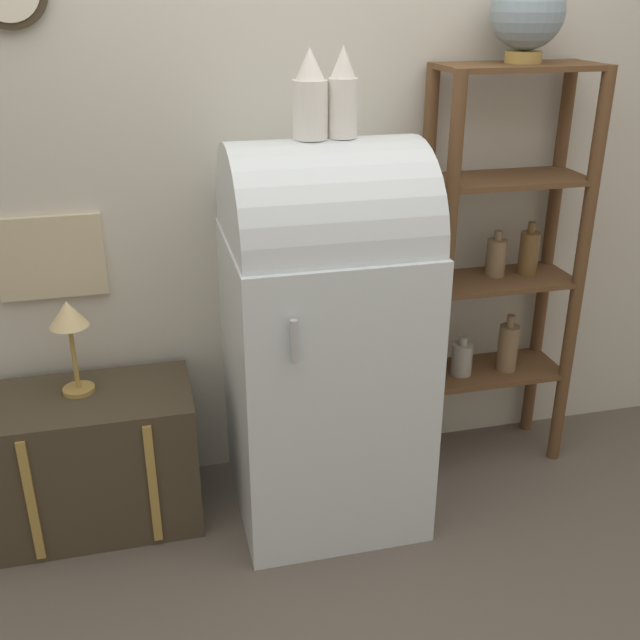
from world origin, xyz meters
The scene contains 9 objects.
ground_plane centered at (0.00, 0.00, 0.00)m, with size 12.00×12.00×0.00m, color #60564C.
wall_back centered at (0.00, 0.57, 1.35)m, with size 7.00×0.09×2.70m.
refrigerator centered at (0.00, 0.22, 0.72)m, with size 0.65×0.69×1.38m.
suitcase_trunk centered at (-0.83, 0.31, 0.26)m, with size 0.72×0.42×0.52m.
shelf_unit centered at (0.75, 0.39, 0.85)m, with size 0.60×0.29×1.58m.
globe centered at (0.76, 0.40, 1.74)m, with size 0.25×0.25×0.29m.
vase_left centered at (-0.04, 0.23, 1.51)m, with size 0.11×0.11×0.27m.
vase_center centered at (0.06, 0.23, 1.51)m, with size 0.09×0.09×0.28m.
desk_lamp centered at (-0.85, 0.35, 0.78)m, with size 0.13×0.13×0.34m.
Camera 1 is at (-0.58, -2.09, 1.81)m, focal length 42.00 mm.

